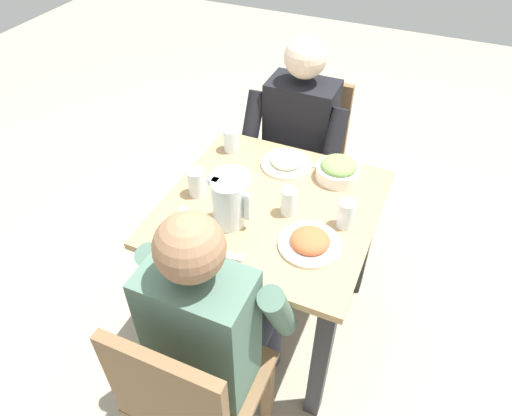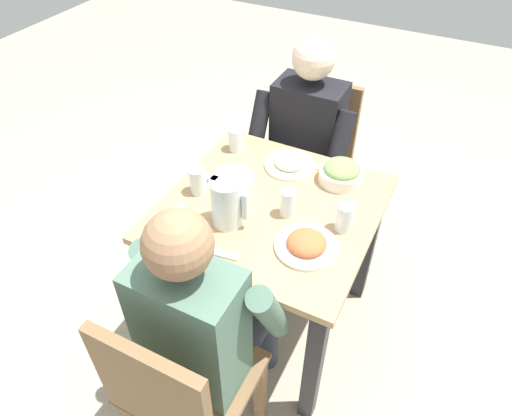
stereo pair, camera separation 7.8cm
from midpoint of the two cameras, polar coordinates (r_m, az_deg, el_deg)
name	(u,v)px [view 1 (the left image)]	position (r m, az deg, el deg)	size (l,w,h in m)	color
ground_plane	(268,316)	(2.36, 0.46, -13.13)	(8.00, 8.00, 0.00)	#9E937F
dining_table	(270,230)	(1.90, 0.55, -2.80)	(0.80, 0.80, 0.74)	tan
chair_near	(190,396)	(1.62, -9.63, -21.87)	(0.40, 0.40, 0.88)	brown
chair_far	(305,153)	(2.50, 5.11, 6.68)	(0.40, 0.40, 0.88)	brown
diner_near	(216,320)	(1.57, -6.36, -13.51)	(0.48, 0.53, 1.18)	#4C6B5B
diner_far	(293,151)	(2.25, 3.57, 6.98)	(0.48, 0.53, 1.18)	black
water_pitcher	(229,203)	(1.67, -4.71, 0.58)	(0.16, 0.12, 0.19)	silver
salad_bowl	(338,170)	(1.93, 8.95, 4.66)	(0.18, 0.18, 0.09)	white
plate_rice_curry	(310,242)	(1.64, 5.30, -4.19)	(0.23, 0.23, 0.06)	white
plate_yoghurt	(230,178)	(1.92, -4.33, 3.72)	(0.18, 0.18, 0.04)	white
plate_beans	(286,162)	(1.99, 2.60, 5.62)	(0.22, 0.22, 0.05)	white
water_glass_far_left	(289,202)	(1.73, 2.74, 0.77)	(0.06, 0.06, 0.11)	silver
water_glass_far_right	(231,140)	(2.07, -4.17, 8.33)	(0.07, 0.07, 0.11)	silver
water_glass_by_pitcher	(196,183)	(1.84, -8.53, 3.07)	(0.07, 0.07, 0.11)	silver
water_glass_near_right	(346,214)	(1.70, 9.67, -0.79)	(0.06, 0.06, 0.11)	silver
oil_carafe	(186,233)	(1.63, -9.89, -3.08)	(0.08, 0.08, 0.16)	silver
fork_near	(190,237)	(1.69, -9.44, -3.59)	(0.17, 0.03, 0.01)	silver
knife_near	(323,168)	(2.00, 7.07, 4.93)	(0.18, 0.02, 0.01)	silver
fork_far	(220,254)	(1.62, -5.86, -5.67)	(0.17, 0.03, 0.01)	silver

